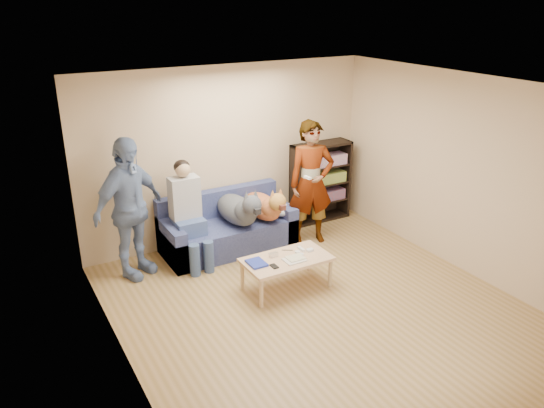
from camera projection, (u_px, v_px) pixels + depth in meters
ground at (322, 311)px, 6.28m from camera, size 5.00×5.00×0.00m
ceiling at (331, 89)px, 5.33m from camera, size 5.00×5.00×0.00m
wall_back at (228, 154)px, 7.82m from camera, size 4.50×0.00×4.50m
wall_front at (529, 323)px, 3.78m from camera, size 4.50×0.00×4.50m
wall_left at (121, 256)px, 4.76m from camera, size 0.00×5.00×5.00m
wall_right at (469, 177)px, 6.84m from camera, size 0.00×5.00×5.00m
blanket at (282, 210)px, 7.90m from camera, size 0.45×0.38×0.16m
person_standing_right at (311, 183)px, 7.76m from camera, size 0.77×0.61×1.85m
person_standing_left at (129, 209)px, 6.77m from camera, size 1.19×0.92×1.88m
held_controller at (308, 178)px, 7.44m from camera, size 0.05×0.13×0.03m
notebook_blue at (257, 263)px, 6.48m from camera, size 0.20×0.26×0.03m
papers at (294, 260)px, 6.56m from camera, size 0.26×0.20×0.02m
magazine at (295, 258)px, 6.59m from camera, size 0.22×0.17×0.01m
camera_silver at (274, 255)px, 6.66m from camera, size 0.11×0.06×0.05m
controller_a at (301, 249)px, 6.83m from camera, size 0.04×0.13×0.03m
controller_b at (310, 250)px, 6.80m from camera, size 0.09×0.06×0.03m
headphone_cup_a at (301, 254)px, 6.70m from camera, size 0.07×0.07×0.02m
headphone_cup_b at (298, 252)px, 6.76m from camera, size 0.07×0.07×0.02m
pen_orange at (292, 263)px, 6.49m from camera, size 0.13×0.06×0.01m
pen_black at (287, 250)px, 6.82m from camera, size 0.13×0.08×0.01m
wallet at (274, 266)px, 6.41m from camera, size 0.07×0.12×0.02m
sofa at (227, 230)px, 7.75m from camera, size 1.90×0.85×0.82m
person_seated at (188, 210)px, 7.18m from camera, size 0.40×0.73×1.47m
dog_gray at (239, 209)px, 7.53m from camera, size 0.44×1.26×0.64m
dog_tan at (265, 206)px, 7.70m from camera, size 0.40×1.16×0.58m
coffee_table at (287, 261)px, 6.64m from camera, size 1.10×0.60×0.42m
bookshelf at (320, 180)px, 8.63m from camera, size 1.00×0.34×1.30m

